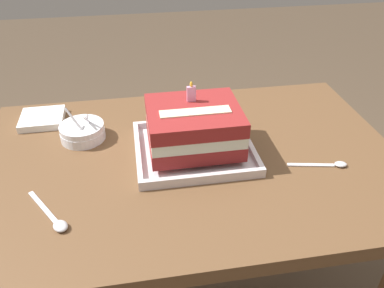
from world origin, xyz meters
The scene contains 7 objects.
dining_table centered at (0.00, 0.00, 0.63)m, with size 1.04×0.69×0.75m.
foil_tray centered at (0.01, 0.02, 0.76)m, with size 0.29×0.26×0.02m.
birthday_cake centered at (0.01, 0.02, 0.83)m, with size 0.22×0.19×0.15m.
bowl_stack centered at (-0.26, 0.13, 0.78)m, with size 0.12×0.12×0.09m.
serving_spoon_near_tray centered at (-0.30, -0.18, 0.76)m, with size 0.10×0.14×0.01m.
serving_spoon_by_bowls centered at (0.32, -0.09, 0.76)m, with size 0.14×0.04×0.01m.
napkin_pile centered at (-0.38, 0.23, 0.76)m, with size 0.12×0.11×0.02m.
Camera 1 is at (-0.13, -0.77, 1.32)m, focal length 36.45 mm.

